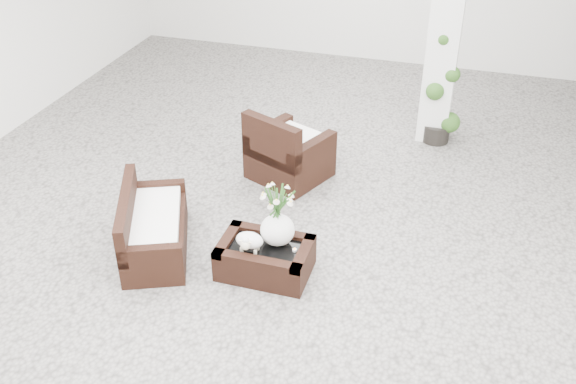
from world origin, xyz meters
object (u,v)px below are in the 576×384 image
(coffee_table, at_px, (265,259))
(loveseat, at_px, (154,222))
(armchair, at_px, (290,144))
(topiary, at_px, (442,90))

(coffee_table, bearing_deg, loveseat, 178.71)
(armchair, bearing_deg, loveseat, 87.34)
(loveseat, relative_size, topiary, 0.86)
(loveseat, distance_m, topiary, 4.21)
(coffee_table, height_order, armchair, armchair)
(coffee_table, distance_m, loveseat, 1.23)
(coffee_table, distance_m, topiary, 3.66)
(armchair, relative_size, loveseat, 0.69)
(armchair, bearing_deg, coffee_table, 122.96)
(armchair, distance_m, topiary, 2.23)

